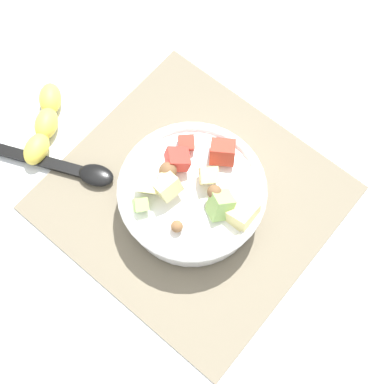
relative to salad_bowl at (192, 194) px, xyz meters
The scene contains 5 objects.
ground_plane 0.05m from the salad_bowl, 48.52° to the right, with size 2.40×2.40×0.00m, color silver.
placemat 0.04m from the salad_bowl, 48.52° to the right, with size 0.40×0.38×0.01m, color #756B56.
salad_bowl is the anchor object (origin of this frame).
serving_spoon 0.20m from the salad_bowl, 23.59° to the left, with size 0.20×0.11×0.01m.
banana_whole 0.27m from the salad_bowl, 10.82° to the left, with size 0.11×0.14×0.04m.
Camera 1 is at (-0.19, 0.23, 0.78)m, focal length 50.49 mm.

